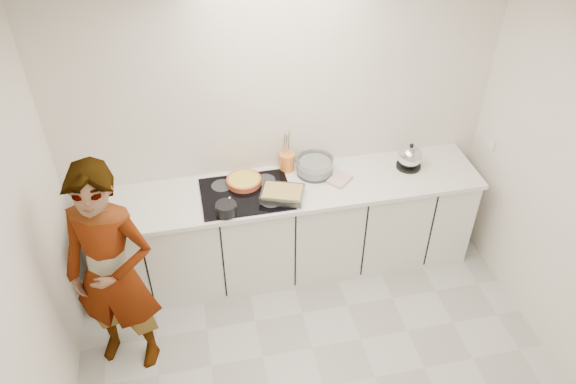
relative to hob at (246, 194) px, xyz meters
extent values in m
cube|color=white|center=(0.35, -1.26, 1.68)|extent=(3.60, 3.20, 0.00)
cube|color=white|center=(0.35, 0.34, 0.38)|extent=(3.60, 0.00, 2.60)
cube|color=white|center=(-1.45, -1.26, 0.38)|extent=(0.00, 3.20, 2.60)
cube|color=white|center=(2.14, 0.07, 0.15)|extent=(0.02, 0.15, 0.09)
cube|color=white|center=(0.35, 0.02, -0.48)|extent=(3.20, 0.58, 0.87)
cube|color=white|center=(0.35, 0.02, -0.03)|extent=(3.24, 0.64, 0.04)
cube|color=black|center=(0.00, 0.00, 0.00)|extent=(0.72, 0.54, 0.01)
cylinder|color=#C9542D|center=(0.00, 0.14, 0.03)|extent=(0.36, 0.36, 0.05)
cylinder|color=gold|center=(0.00, 0.14, 0.05)|extent=(0.32, 0.32, 0.01)
cylinder|color=black|center=(-0.18, -0.21, 0.05)|extent=(0.19, 0.19, 0.09)
cylinder|color=silver|center=(-0.16, -0.19, 0.09)|extent=(0.04, 0.06, 0.14)
cube|color=silver|center=(0.28, -0.11, 0.04)|extent=(0.40, 0.35, 0.06)
cube|color=tan|center=(0.28, -0.11, 0.06)|extent=(0.36, 0.30, 0.02)
cylinder|color=silver|center=(0.61, 0.17, 0.06)|extent=(0.40, 0.40, 0.14)
cylinder|color=white|center=(0.61, 0.17, 0.04)|extent=(0.33, 0.33, 0.07)
cube|color=white|center=(0.79, 0.01, 0.01)|extent=(0.24, 0.24, 0.03)
cylinder|color=black|center=(1.42, 0.09, 0.00)|extent=(0.25, 0.25, 0.02)
sphere|color=silver|center=(1.42, 0.09, 0.10)|extent=(0.24, 0.24, 0.20)
sphere|color=black|center=(1.42, 0.09, 0.21)|extent=(0.04, 0.04, 0.04)
cylinder|color=orange|center=(0.39, 0.27, 0.07)|extent=(0.16, 0.16, 0.16)
imported|color=white|center=(-1.03, -0.65, -0.02)|extent=(0.76, 0.62, 1.79)
camera|label=1|loc=(-0.40, -3.51, 2.82)|focal=35.00mm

